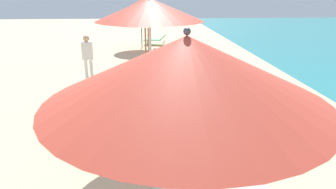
{
  "coord_description": "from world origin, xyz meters",
  "views": [
    {
      "loc": [
        -0.89,
        4.9,
        2.93
      ],
      "look_at": [
        -0.47,
        10.88,
        0.83
      ],
      "focal_mm": 31.36,
      "sensor_mm": 36.0,
      "label": 1
    }
  ],
  "objects_px": {
    "umbrella_third": "(186,69)",
    "lounger_farthest_shoreside": "(156,39)",
    "umbrella_fourth": "(149,10)",
    "lounger_fifth_shoreside": "(162,71)",
    "lounger_fourth_shoreside": "(189,101)",
    "umbrella_sixth": "(147,2)",
    "umbrella_fifth": "(145,18)",
    "lounger_fourth_inland": "(193,137)",
    "lounger_sixth_shoreside": "(169,49)",
    "person_walking_near": "(88,54)",
    "lounger_fifth_inland": "(180,93)",
    "umbrella_farthest": "(141,8)"
  },
  "relations": [
    {
      "from": "umbrella_fourth",
      "to": "umbrella_sixth",
      "type": "bearing_deg",
      "value": 90.19
    },
    {
      "from": "umbrella_sixth",
      "to": "lounger_sixth_shoreside",
      "type": "distance_m",
      "value": 2.64
    },
    {
      "from": "umbrella_fourth",
      "to": "person_walking_near",
      "type": "bearing_deg",
      "value": 117.58
    },
    {
      "from": "umbrella_third",
      "to": "lounger_sixth_shoreside",
      "type": "xyz_separation_m",
      "value": [
        0.7,
        11.61,
        -2.0
      ]
    },
    {
      "from": "umbrella_fourth",
      "to": "lounger_fourth_inland",
      "type": "height_order",
      "value": "umbrella_fourth"
    },
    {
      "from": "lounger_fourth_inland",
      "to": "person_walking_near",
      "type": "height_order",
      "value": "person_walking_near"
    },
    {
      "from": "lounger_sixth_shoreside",
      "to": "umbrella_fourth",
      "type": "bearing_deg",
      "value": 93.82
    },
    {
      "from": "umbrella_fifth",
      "to": "lounger_fifth_inland",
      "type": "distance_m",
      "value": 2.48
    },
    {
      "from": "umbrella_third",
      "to": "lounger_farthest_shoreside",
      "type": "bearing_deg",
      "value": 89.32
    },
    {
      "from": "lounger_fifth_shoreside",
      "to": "umbrella_sixth",
      "type": "relative_size",
      "value": 0.49
    },
    {
      "from": "lounger_fifth_shoreside",
      "to": "person_walking_near",
      "type": "relative_size",
      "value": 0.87
    },
    {
      "from": "lounger_fifth_shoreside",
      "to": "person_walking_near",
      "type": "distance_m",
      "value": 2.61
    },
    {
      "from": "lounger_fourth_shoreside",
      "to": "lounger_farthest_shoreside",
      "type": "xyz_separation_m",
      "value": [
        -0.55,
        10.18,
        0.07
      ]
    },
    {
      "from": "lounger_sixth_shoreside",
      "to": "lounger_farthest_shoreside",
      "type": "relative_size",
      "value": 1.1
    },
    {
      "from": "lounger_fourth_shoreside",
      "to": "umbrella_sixth",
      "type": "height_order",
      "value": "umbrella_sixth"
    },
    {
      "from": "umbrella_third",
      "to": "lounger_fourth_shoreside",
      "type": "height_order",
      "value": "umbrella_third"
    },
    {
      "from": "lounger_fourth_shoreside",
      "to": "person_walking_near",
      "type": "bearing_deg",
      "value": -56.07
    },
    {
      "from": "lounger_fourth_inland",
      "to": "lounger_sixth_shoreside",
      "type": "bearing_deg",
      "value": -101.05
    },
    {
      "from": "umbrella_farthest",
      "to": "lounger_sixth_shoreside",
      "type": "bearing_deg",
      "value": -61.78
    },
    {
      "from": "lounger_fourth_shoreside",
      "to": "umbrella_sixth",
      "type": "distance_m",
      "value": 6.19
    },
    {
      "from": "lounger_fourth_inland",
      "to": "umbrella_fourth",
      "type": "bearing_deg",
      "value": -60.61
    },
    {
      "from": "umbrella_third",
      "to": "lounger_farthest_shoreside",
      "type": "xyz_separation_m",
      "value": [
        0.18,
        14.99,
        -2.03
      ]
    },
    {
      "from": "lounger_fifth_inland",
      "to": "person_walking_near",
      "type": "relative_size",
      "value": 0.94
    },
    {
      "from": "lounger_fifth_shoreside",
      "to": "lounger_fifth_inland",
      "type": "distance_m",
      "value": 2.54
    },
    {
      "from": "lounger_sixth_shoreside",
      "to": "person_walking_near",
      "type": "height_order",
      "value": "person_walking_near"
    },
    {
      "from": "umbrella_sixth",
      "to": "lounger_farthest_shoreside",
      "type": "xyz_separation_m",
      "value": [
        0.45,
        4.52,
        -2.2
      ]
    },
    {
      "from": "umbrella_fourth",
      "to": "lounger_fifth_inland",
      "type": "height_order",
      "value": "umbrella_fourth"
    },
    {
      "from": "umbrella_fourth",
      "to": "umbrella_fifth",
      "type": "xyz_separation_m",
      "value": [
        -0.11,
        2.96,
        -0.39
      ]
    },
    {
      "from": "lounger_fifth_inland",
      "to": "lounger_farthest_shoreside",
      "type": "distance_m",
      "value": 9.64
    },
    {
      "from": "umbrella_third",
      "to": "lounger_fifth_inland",
      "type": "relative_size",
      "value": 1.8
    },
    {
      "from": "lounger_fifth_shoreside",
      "to": "lounger_farthest_shoreside",
      "type": "xyz_separation_m",
      "value": [
        -0.0,
        7.12,
        0.06
      ]
    },
    {
      "from": "umbrella_fifth",
      "to": "lounger_fourth_shoreside",
      "type": "bearing_deg",
      "value": -58.99
    },
    {
      "from": "lounger_farthest_shoreside",
      "to": "lounger_fourth_shoreside",
      "type": "bearing_deg",
      "value": 106.19
    },
    {
      "from": "umbrella_third",
      "to": "lounger_farthest_shoreside",
      "type": "relative_size",
      "value": 1.91
    },
    {
      "from": "person_walking_near",
      "to": "umbrella_fourth",
      "type": "bearing_deg",
      "value": -160.54
    },
    {
      "from": "umbrella_third",
      "to": "lounger_sixth_shoreside",
      "type": "relative_size",
      "value": 1.74
    },
    {
      "from": "lounger_fifth_inland",
      "to": "umbrella_sixth",
      "type": "bearing_deg",
      "value": -94.66
    },
    {
      "from": "umbrella_third",
      "to": "person_walking_near",
      "type": "distance_m",
      "value": 8.1
    },
    {
      "from": "umbrella_fifth",
      "to": "umbrella_third",
      "type": "bearing_deg",
      "value": -86.86
    },
    {
      "from": "lounger_fourth_inland",
      "to": "lounger_fifth_inland",
      "type": "xyz_separation_m",
      "value": [
        0.03,
        2.64,
        -0.02
      ]
    },
    {
      "from": "umbrella_third",
      "to": "person_walking_near",
      "type": "height_order",
      "value": "umbrella_third"
    },
    {
      "from": "lounger_fourth_inland",
      "to": "person_walking_near",
      "type": "distance_m",
      "value": 5.71
    },
    {
      "from": "umbrella_fifth",
      "to": "person_walking_near",
      "type": "bearing_deg",
      "value": 152.82
    },
    {
      "from": "lounger_fifth_inland",
      "to": "umbrella_sixth",
      "type": "height_order",
      "value": "umbrella_sixth"
    },
    {
      "from": "umbrella_sixth",
      "to": "person_walking_near",
      "type": "height_order",
      "value": "umbrella_sixth"
    },
    {
      "from": "umbrella_fifth",
      "to": "lounger_farthest_shoreside",
      "type": "bearing_deg",
      "value": 86.29
    },
    {
      "from": "umbrella_fourth",
      "to": "lounger_fifth_shoreside",
      "type": "bearing_deg",
      "value": 84.14
    },
    {
      "from": "umbrella_sixth",
      "to": "umbrella_farthest",
      "type": "relative_size",
      "value": 1.15
    },
    {
      "from": "lounger_fourth_shoreside",
      "to": "lounger_fourth_inland",
      "type": "bearing_deg",
      "value": 71.15
    },
    {
      "from": "lounger_fifth_inland",
      "to": "lounger_fifth_shoreside",
      "type": "bearing_deg",
      "value": -95.41
    }
  ]
}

